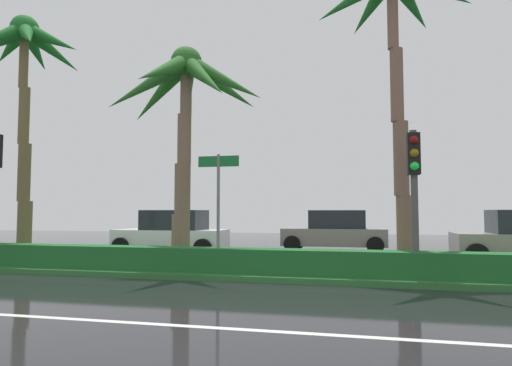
{
  "coord_description": "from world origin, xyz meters",
  "views": [
    {
      "loc": [
        1.59,
        -4.2,
        1.66
      ],
      "look_at": [
        -1.6,
        9.53,
        2.57
      ],
      "focal_mm": 31.35,
      "sensor_mm": 36.0,
      "label": 1
    }
  ],
  "objects_px": {
    "car_in_traffic_leading": "(172,233)",
    "car_in_traffic_second": "(335,231)",
    "palm_tree_mid_left": "(25,61)",
    "traffic_signal_median_right": "(414,176)",
    "palm_tree_centre_left": "(186,95)",
    "street_name_sign": "(218,196)",
    "palm_tree_centre": "(394,16)"
  },
  "relations": [
    {
      "from": "palm_tree_mid_left",
      "to": "traffic_signal_median_right",
      "type": "distance_m",
      "value": 12.65
    },
    {
      "from": "palm_tree_centre",
      "to": "car_in_traffic_leading",
      "type": "xyz_separation_m",
      "value": [
        -8.14,
        4.41,
        -5.99
      ]
    },
    {
      "from": "palm_tree_centre_left",
      "to": "street_name_sign",
      "type": "xyz_separation_m",
      "value": [
        1.28,
        -0.9,
        -2.97
      ]
    },
    {
      "from": "palm_tree_mid_left",
      "to": "palm_tree_centre",
      "type": "height_order",
      "value": "palm_tree_centre"
    },
    {
      "from": "palm_tree_centre_left",
      "to": "car_in_traffic_leading",
      "type": "xyz_separation_m",
      "value": [
        -2.34,
        4.44,
        -4.22
      ]
    },
    {
      "from": "traffic_signal_median_right",
      "to": "street_name_sign",
      "type": "height_order",
      "value": "traffic_signal_median_right"
    },
    {
      "from": "palm_tree_centre_left",
      "to": "traffic_signal_median_right",
      "type": "height_order",
      "value": "palm_tree_centre_left"
    },
    {
      "from": "palm_tree_centre_left",
      "to": "car_in_traffic_second",
      "type": "bearing_deg",
      "value": 62.2
    },
    {
      "from": "palm_tree_centre",
      "to": "palm_tree_centre_left",
      "type": "bearing_deg",
      "value": -179.64
    },
    {
      "from": "street_name_sign",
      "to": "car_in_traffic_second",
      "type": "height_order",
      "value": "street_name_sign"
    },
    {
      "from": "palm_tree_centre",
      "to": "car_in_traffic_leading",
      "type": "bearing_deg",
      "value": 151.57
    },
    {
      "from": "traffic_signal_median_right",
      "to": "car_in_traffic_second",
      "type": "bearing_deg",
      "value": 105.03
    },
    {
      "from": "palm_tree_mid_left",
      "to": "car_in_traffic_leading",
      "type": "relative_size",
      "value": 1.85
    },
    {
      "from": "palm_tree_centre_left",
      "to": "palm_tree_centre",
      "type": "height_order",
      "value": "palm_tree_centre"
    },
    {
      "from": "palm_tree_centre",
      "to": "car_in_traffic_leading",
      "type": "relative_size",
      "value": 1.91
    },
    {
      "from": "palm_tree_centre",
      "to": "traffic_signal_median_right",
      "type": "bearing_deg",
      "value": -76.96
    },
    {
      "from": "traffic_signal_median_right",
      "to": "car_in_traffic_leading",
      "type": "xyz_separation_m",
      "value": [
        -8.42,
        5.61,
        -1.66
      ]
    },
    {
      "from": "palm_tree_centre_left",
      "to": "palm_tree_centre",
      "type": "distance_m",
      "value": 6.06
    },
    {
      "from": "palm_tree_centre_left",
      "to": "palm_tree_centre",
      "type": "bearing_deg",
      "value": 0.36
    },
    {
      "from": "car_in_traffic_leading",
      "to": "street_name_sign",
      "type": "bearing_deg",
      "value": 124.11
    },
    {
      "from": "palm_tree_mid_left",
      "to": "palm_tree_centre_left",
      "type": "bearing_deg",
      "value": -3.13
    },
    {
      "from": "palm_tree_centre",
      "to": "palm_tree_mid_left",
      "type": "bearing_deg",
      "value": 178.61
    },
    {
      "from": "car_in_traffic_leading",
      "to": "car_in_traffic_second",
      "type": "distance_m",
      "value": 6.76
    },
    {
      "from": "palm_tree_centre_left",
      "to": "car_in_traffic_leading",
      "type": "height_order",
      "value": "palm_tree_centre_left"
    },
    {
      "from": "palm_tree_centre_left",
      "to": "street_name_sign",
      "type": "relative_size",
      "value": 2.1
    },
    {
      "from": "street_name_sign",
      "to": "traffic_signal_median_right",
      "type": "bearing_deg",
      "value": -3.19
    },
    {
      "from": "traffic_signal_median_right",
      "to": "car_in_traffic_leading",
      "type": "bearing_deg",
      "value": 146.31
    },
    {
      "from": "palm_tree_mid_left",
      "to": "car_in_traffic_leading",
      "type": "bearing_deg",
      "value": 50.06
    },
    {
      "from": "car_in_traffic_leading",
      "to": "traffic_signal_median_right",
      "type": "bearing_deg",
      "value": 146.31
    },
    {
      "from": "traffic_signal_median_right",
      "to": "street_name_sign",
      "type": "bearing_deg",
      "value": 176.81
    },
    {
      "from": "palm_tree_centre_left",
      "to": "palm_tree_centre",
      "type": "relative_size",
      "value": 0.77
    },
    {
      "from": "car_in_traffic_leading",
      "to": "palm_tree_centre",
      "type": "bearing_deg",
      "value": 151.57
    }
  ]
}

